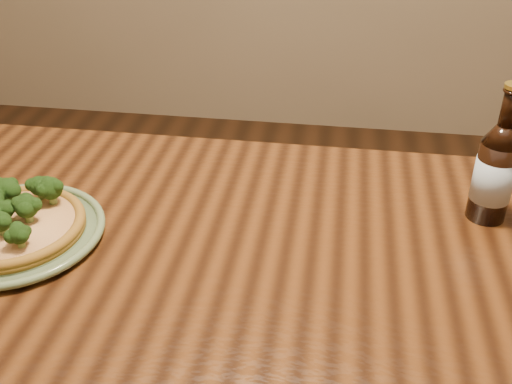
# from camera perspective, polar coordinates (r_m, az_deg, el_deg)

# --- Properties ---
(table) EXTENTS (1.60, 0.90, 0.75)m
(table) POSITION_cam_1_polar(r_m,az_deg,el_deg) (0.99, -1.45, -12.12)
(table) COLOR #48260F
(table) RESTS_ON ground
(plate) EXTENTS (0.30, 0.30, 0.02)m
(plate) POSITION_cam_1_polar(r_m,az_deg,el_deg) (1.07, -22.05, -3.61)
(plate) COLOR #617752
(plate) RESTS_ON table
(pizza) EXTENTS (0.24, 0.24, 0.07)m
(pizza) POSITION_cam_1_polar(r_m,az_deg,el_deg) (1.06, -22.18, -2.67)
(pizza) COLOR olive
(pizza) RESTS_ON plate
(beer_bottle) EXTENTS (0.07, 0.07, 0.25)m
(beer_bottle) POSITION_cam_1_polar(r_m,az_deg,el_deg) (1.08, 21.82, 1.85)
(beer_bottle) COLOR black
(beer_bottle) RESTS_ON table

